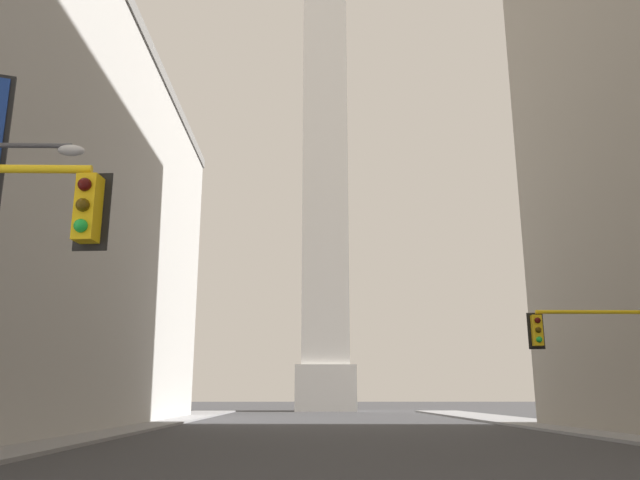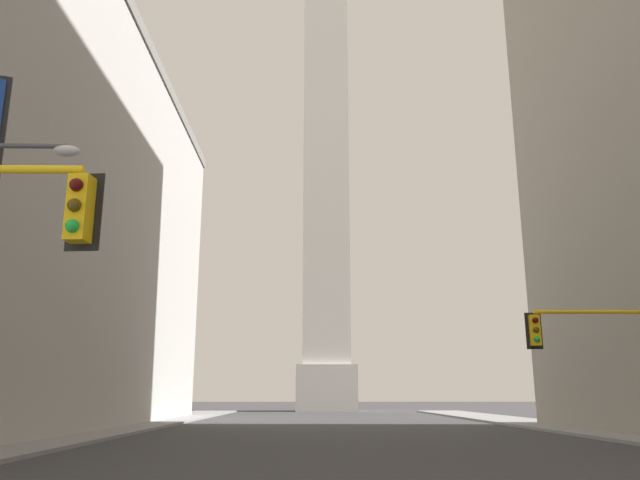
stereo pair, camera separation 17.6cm
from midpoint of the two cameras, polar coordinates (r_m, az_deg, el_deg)
sidewalk_left at (r=31.41m, az=-23.09°, el=-16.33°), size 5.00×96.91×0.15m
obelisk at (r=88.13m, az=0.36°, el=9.24°), size 7.55×7.55×76.26m
traffic_light_mid_right at (r=25.14m, az=25.45°, el=-8.42°), size 5.15×0.52×4.98m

